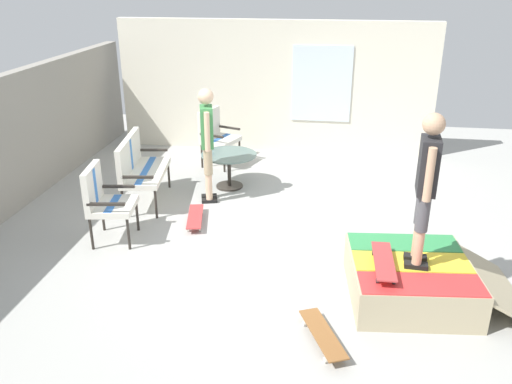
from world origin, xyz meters
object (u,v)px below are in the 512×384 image
(skate_ramp, at_px, (412,279))
(patio_chair_near_house, at_px, (215,132))
(patio_table, at_px, (229,164))
(skateboard_on_ramp, at_px, (384,261))
(patio_bench, at_px, (138,164))
(skateboard_by_bench, at_px, (195,217))
(person_watching, at_px, (207,137))
(patio_chair_by_wall, at_px, (103,197))
(skateboard_spare, at_px, (323,334))
(person_skater, at_px, (426,181))

(skate_ramp, distance_m, patio_chair_near_house, 4.94)
(patio_table, distance_m, skateboard_on_ramp, 3.76)
(patio_bench, bearing_deg, skateboard_by_bench, -120.02)
(patio_bench, relative_size, patio_table, 1.46)
(person_watching, bearing_deg, patio_bench, 101.97)
(patio_chair_by_wall, distance_m, skateboard_spare, 3.39)
(patio_chair_near_house, relative_size, skateboard_spare, 1.25)
(person_watching, relative_size, skateboard_spare, 2.14)
(patio_table, distance_m, person_watching, 0.87)
(patio_chair_by_wall, bearing_deg, skate_ramp, -101.50)
(skate_ramp, distance_m, person_skater, 1.16)
(patio_chair_by_wall, bearing_deg, person_skater, -102.10)
(patio_table, xyz_separation_m, skateboard_on_ramp, (-3.03, -2.23, 0.12))
(patio_table, bearing_deg, patio_chair_by_wall, 148.86)
(patio_table, height_order, person_watching, person_watching)
(person_skater, bearing_deg, patio_table, 41.90)
(person_skater, height_order, skateboard_spare, person_skater)
(patio_bench, relative_size, skateboard_by_bench, 1.60)
(patio_bench, xyz_separation_m, patio_chair_near_house, (1.85, -0.77, -0.00))
(patio_chair_near_house, distance_m, patio_chair_by_wall, 3.20)
(skate_ramp, distance_m, patio_chair_by_wall, 3.91)
(skateboard_by_bench, distance_m, skateboard_spare, 3.01)
(person_watching, distance_m, person_skater, 3.62)
(patio_chair_by_wall, distance_m, person_skater, 3.98)
(patio_table, height_order, skateboard_spare, patio_table)
(skate_ramp, relative_size, patio_bench, 1.48)
(patio_chair_by_wall, bearing_deg, skateboard_spare, -120.41)
(skateboard_by_bench, bearing_deg, skate_ramp, -117.34)
(person_skater, bearing_deg, skateboard_by_bench, 62.00)
(skateboard_on_ramp, bearing_deg, skateboard_by_bench, 56.15)
(person_skater, bearing_deg, patio_chair_by_wall, 77.90)
(patio_bench, height_order, person_skater, person_skater)
(skateboard_spare, bearing_deg, patio_chair_near_house, 23.71)
(patio_chair_near_house, height_order, patio_chair_by_wall, same)
(skate_ramp, bearing_deg, patio_chair_by_wall, 78.50)
(person_skater, bearing_deg, skate_ramp, 2.18)
(skateboard_by_bench, bearing_deg, skateboard_spare, -141.67)
(skateboard_on_ramp, bearing_deg, patio_table, 36.36)
(patio_bench, height_order, skateboard_spare, patio_bench)
(person_watching, xyz_separation_m, skateboard_on_ramp, (-2.45, -2.44, -0.50))
(skateboard_on_ramp, bearing_deg, skateboard_spare, 140.90)
(skate_ramp, distance_m, patio_bench, 4.33)
(skate_ramp, bearing_deg, patio_chair_near_house, 38.04)
(patio_bench, distance_m, skateboard_on_ramp, 4.12)
(patio_chair_by_wall, xyz_separation_m, skateboard_by_bench, (0.67, -1.02, -0.53))
(patio_chair_near_house, relative_size, skateboard_on_ramp, 1.27)
(patio_chair_by_wall, relative_size, skateboard_on_ramp, 1.27)
(skateboard_spare, bearing_deg, patio_bench, 44.33)
(skate_ramp, height_order, skateboard_by_bench, skate_ramp)
(person_skater, bearing_deg, patio_bench, 61.46)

